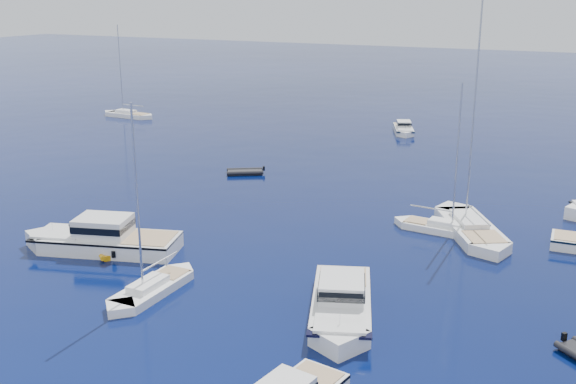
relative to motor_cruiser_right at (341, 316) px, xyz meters
name	(u,v)px	position (x,y,z in m)	size (l,w,h in m)	color
ground	(98,363)	(-9.05, -10.15, 0.00)	(400.00, 400.00, 0.00)	#091856
motor_cruiser_right	(341,316)	(0.00, 0.00, 0.00)	(3.38, 11.05, 2.90)	silver
motor_cruiser_centre	(102,250)	(-19.31, 2.22, 0.00)	(3.75, 12.26, 3.22)	silver
motor_cruiser_horizon	(404,133)	(-12.00, 52.62, 0.00)	(2.31, 7.54, 1.98)	white
sailboat_fore	(152,293)	(-11.65, -2.18, 0.00)	(2.19, 8.43, 12.39)	white
sailboat_mid_r	(470,234)	(3.82, 17.25, 0.00)	(3.21, 12.36, 18.17)	white
sailboat_centre	(441,232)	(1.72, 16.74, 0.00)	(2.12, 8.17, 12.01)	white
sailboat_far_l	(128,117)	(-51.84, 46.28, 0.00)	(2.43, 9.33, 13.72)	white
tender_yellow	(108,252)	(-18.64, 2.07, 0.00)	(2.09, 3.85, 0.95)	orange
tender_grey_far	(245,174)	(-20.46, 25.30, 0.00)	(2.09, 3.85, 0.95)	black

